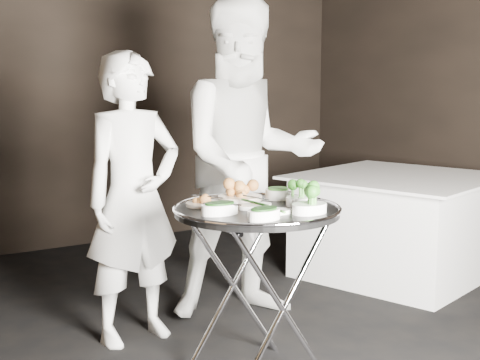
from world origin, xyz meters
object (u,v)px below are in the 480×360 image
tray_stand (257,285)px  serving_tray (257,210)px  waiter_left (133,198)px  waiter_right (248,159)px  dining_table (397,225)px

tray_stand → serving_tray: 0.37m
serving_tray → waiter_left: 0.83m
tray_stand → waiter_left: 0.89m
waiter_right → waiter_left: bearing=-163.4°
dining_table → tray_stand: bearing=-154.1°
waiter_left → serving_tray: bearing=-76.5°
waiter_left → waiter_right: size_ratio=0.82×
waiter_left → dining_table: bearing=-4.1°
tray_stand → dining_table: tray_stand is taller
dining_table → waiter_right: bearing=-175.4°
tray_stand → waiter_left: (-0.29, 0.77, 0.33)m
serving_tray → waiter_left: waiter_left is taller
serving_tray → tray_stand: bearing=76.0°
serving_tray → waiter_left: size_ratio=0.50×
tray_stand → waiter_left: bearing=110.7°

